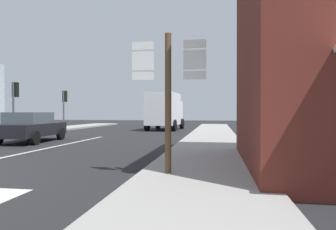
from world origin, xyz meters
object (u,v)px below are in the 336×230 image
sedan_far (31,127)px  traffic_light_near_left (15,96)px  delivery_truck (165,110)px  route_sign_post (168,92)px  traffic_light_far_left (65,101)px

sedan_far → traffic_light_near_left: traffic_light_near_left is taller
sedan_far → delivery_truck: (4.75, 11.18, 0.89)m
traffic_light_near_left → sedan_far: bearing=-44.7°
route_sign_post → traffic_light_far_left: (-11.19, 16.26, 0.48)m
traffic_light_far_left → delivery_truck: bearing=13.5°
delivery_truck → traffic_light_near_left: size_ratio=1.55×
traffic_light_far_left → traffic_light_near_left: 6.09m
sedan_far → traffic_light_near_left: size_ratio=1.31×
route_sign_post → sedan_far: bearing=138.8°
route_sign_post → traffic_light_near_left: bearing=137.7°
sedan_far → route_sign_post: 10.68m
route_sign_post → traffic_light_far_left: traffic_light_far_left is taller
sedan_far → route_sign_post: size_ratio=1.35×
route_sign_post → traffic_light_far_left: size_ratio=0.99×
delivery_truck → traffic_light_near_left: (-7.96, -8.00, 0.80)m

